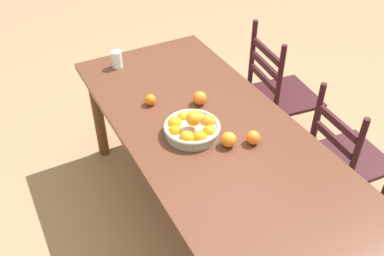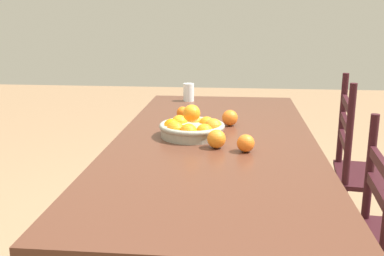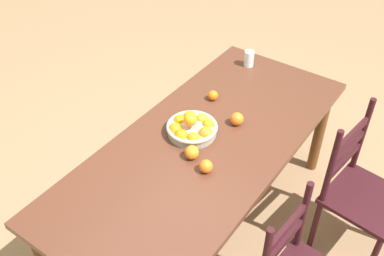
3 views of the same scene
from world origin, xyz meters
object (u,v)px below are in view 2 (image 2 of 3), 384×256
Objects in this scene: orange_loose_0 at (246,143)px; drinking_glass at (189,92)px; orange_loose_3 at (216,139)px; chair_by_cabinet at (368,173)px; orange_loose_2 at (230,118)px; orange_loose_1 at (183,113)px; dining_table at (215,157)px; fruit_bowl at (192,128)px.

orange_loose_0 is 0.64× the size of drinking_glass.
orange_loose_3 reaches higher than orange_loose_0.
chair_by_cabinet is 0.85m from orange_loose_2.
drinking_glass is (-1.02, -0.22, 0.02)m from orange_loose_3.
chair_by_cabinet is at bearing 93.61° from orange_loose_1.
dining_table is 2.11× the size of chair_by_cabinet.
fruit_bowl is 0.32m from orange_loose_0.
orange_loose_2 is (0.19, -0.76, 0.34)m from chair_by_cabinet.
dining_table is 28.42× the size of orange_loose_0.
orange_loose_2 is at bearing 23.76° from drinking_glass.
dining_table is at bearing -14.78° from orange_loose_2.
chair_by_cabinet is at bearing 125.94° from orange_loose_3.
drinking_glass is at bearing -156.24° from orange_loose_2.
dining_table is 0.95m from chair_by_cabinet.
dining_table is at bearing 13.67° from drinking_glass.
dining_table is 26.21× the size of orange_loose_3.
chair_by_cabinet is at bearing 132.46° from orange_loose_0.
chair_by_cabinet reaches higher than orange_loose_0.
drinking_glass is at bearing -173.06° from fruit_bowl.
chair_by_cabinet is 1.05m from orange_loose_3.
orange_loose_3 is (0.52, 0.20, 0.01)m from orange_loose_1.
orange_loose_3 is 0.70× the size of drinking_glass.
chair_by_cabinet is 12.40× the size of orange_loose_3.
orange_loose_2 is at bearing 111.34° from chair_by_cabinet.
fruit_bowl is 4.13× the size of orange_loose_0.
dining_table is at bearing -145.45° from orange_loose_0.
orange_loose_0 is 0.92× the size of orange_loose_3.
orange_loose_0 reaches higher than orange_loose_1.
orange_loose_2 is (0.13, 0.25, 0.01)m from orange_loose_1.
fruit_bowl is 2.66× the size of drinking_glass.
orange_loose_3 is at bearing -7.23° from orange_loose_2.
orange_loose_2 and orange_loose_3 have the same top height.
orange_loose_3 is (0.39, -0.05, -0.00)m from orange_loose_2.
drinking_glass is (-0.62, -0.27, 0.02)m from orange_loose_2.
orange_loose_0 is at bearing 9.28° from orange_loose_2.
orange_loose_3 is at bearing 133.14° from chair_by_cabinet.
orange_loose_1 is at bearing -158.65° from orange_loose_3.
dining_table is 18.28× the size of drinking_glass.
drinking_glass is at bearing -177.77° from orange_loose_1.
fruit_bowl reaches higher than orange_loose_3.
orange_loose_2 is at bearing -170.72° from orange_loose_0.
drinking_glass is at bearing -166.33° from dining_table.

